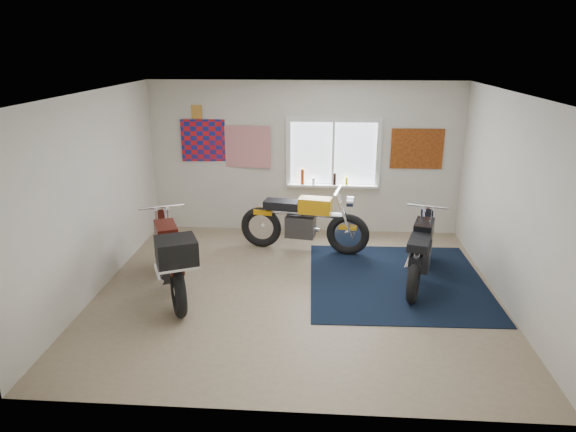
# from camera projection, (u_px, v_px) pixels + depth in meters

# --- Properties ---
(ground) EXTENTS (5.50, 5.50, 0.00)m
(ground) POSITION_uv_depth(u_px,v_px,m) (297.00, 291.00, 7.18)
(ground) COLOR #9E896B
(ground) RESTS_ON ground
(room_shell) EXTENTS (5.50, 5.50, 5.50)m
(room_shell) POSITION_uv_depth(u_px,v_px,m) (298.00, 177.00, 6.65)
(room_shell) COLOR white
(room_shell) RESTS_ON ground
(navy_rug) EXTENTS (2.56, 2.66, 0.01)m
(navy_rug) POSITION_uv_depth(u_px,v_px,m) (397.00, 280.00, 7.48)
(navy_rug) COLOR black
(navy_rug) RESTS_ON ground
(window_assembly) EXTENTS (1.66, 0.17, 1.26)m
(window_assembly) POSITION_uv_depth(u_px,v_px,m) (333.00, 158.00, 9.04)
(window_assembly) COLOR white
(window_assembly) RESTS_ON room_shell
(oil_bottles) EXTENTS (0.84, 0.07, 0.28)m
(oil_bottles) POSITION_uv_depth(u_px,v_px,m) (319.00, 178.00, 9.11)
(oil_bottles) COLOR #9A3916
(oil_bottles) RESTS_ON window_assembly
(flag_display) EXTENTS (1.60, 0.10, 1.17)m
(flag_display) POSITION_uv_depth(u_px,v_px,m) (197.00, 112.00, 8.96)
(flag_display) COLOR red
(flag_display) RESTS_ON room_shell
(triumph_poster) EXTENTS (0.90, 0.03, 0.70)m
(triumph_poster) POSITION_uv_depth(u_px,v_px,m) (417.00, 149.00, 8.90)
(triumph_poster) COLOR #A54C14
(triumph_poster) RESTS_ON room_shell
(yellow_triumph) EXTENTS (2.16, 0.68, 1.09)m
(yellow_triumph) POSITION_uv_depth(u_px,v_px,m) (303.00, 223.00, 8.44)
(yellow_triumph) COLOR black
(yellow_triumph) RESTS_ON ground
(black_chrome_bike) EXTENTS (0.78, 1.92, 1.01)m
(black_chrome_bike) POSITION_uv_depth(u_px,v_px,m) (421.00, 253.00, 7.33)
(black_chrome_bike) COLOR black
(black_chrome_bike) RESTS_ON navy_rug
(maroon_tourer) EXTENTS (1.17, 2.07, 1.09)m
(maroon_tourer) POSITION_uv_depth(u_px,v_px,m) (171.00, 258.00, 6.85)
(maroon_tourer) COLOR black
(maroon_tourer) RESTS_ON ground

